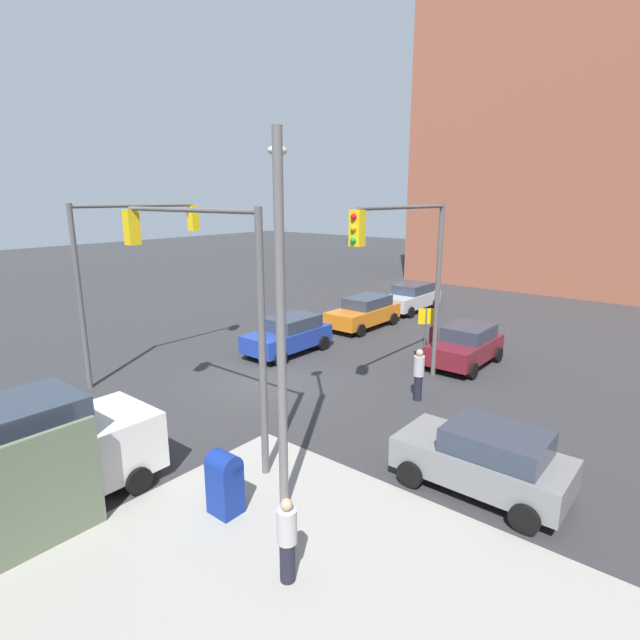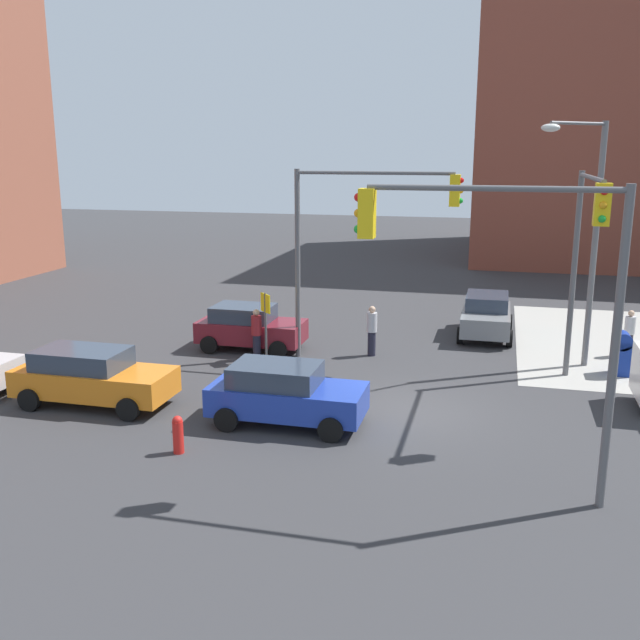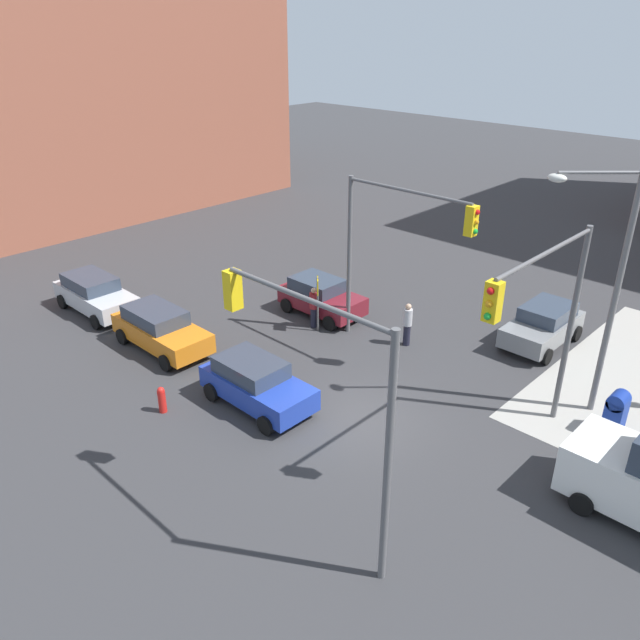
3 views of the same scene
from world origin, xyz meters
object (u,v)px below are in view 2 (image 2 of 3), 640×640
coupe_blue (285,393)px  pedestrian_walking_north (629,332)px  traffic_signal_ne_corner (584,240)px  sedan_orange (92,376)px  traffic_signal_se_corner (512,280)px  fire_hydrant (178,434)px  coupe_gray (486,315)px  street_lamp_corner (589,227)px  hatchback_maroon (250,327)px  pedestrian_crossing (372,330)px  traffic_signal_nw_corner (359,226)px  pedestrian_waiting (257,333)px  mailbox_blue (621,352)px

coupe_blue → pedestrian_walking_north: bearing=42.8°
traffic_signal_ne_corner → sedan_orange: bearing=-163.1°
traffic_signal_se_corner → pedestrian_walking_north: bearing=70.1°
fire_hydrant → coupe_gray: (6.84, 13.20, 0.36)m
coupe_blue → street_lamp_corner: bearing=42.3°
hatchback_maroon → coupe_gray: bearing=26.1°
traffic_signal_ne_corner → street_lamp_corner: size_ratio=0.81×
street_lamp_corner → pedestrian_crossing: size_ratio=4.46×
pedestrian_crossing → traffic_signal_nw_corner: bearing=21.8°
sedan_orange → coupe_blue: 5.76m
street_lamp_corner → coupe_gray: size_ratio=2.05×
coupe_gray → sedan_orange: size_ratio=0.87×
traffic_signal_nw_corner → pedestrian_waiting: (-3.43, -0.70, -3.71)m
mailbox_blue → pedestrian_crossing: pedestrian_crossing is taller
coupe_gray → hatchback_maroon: bearing=-153.9°
street_lamp_corner → hatchback_maroon: bearing=-176.9°
traffic_signal_ne_corner → street_lamp_corner: street_lamp_corner is taller
traffic_signal_ne_corner → pedestrian_walking_north: 6.71m
fire_hydrant → traffic_signal_se_corner: bearing=-2.3°
coupe_gray → pedestrian_waiting: pedestrian_waiting is taller
mailbox_blue → pedestrian_waiting: size_ratio=0.81×
traffic_signal_nw_corner → pedestrian_waiting: size_ratio=3.66×
traffic_signal_se_corner → coupe_blue: 7.27m
sedan_orange → coupe_blue: bearing=-0.5°
hatchback_maroon → pedestrian_waiting: bearing=-59.5°
sedan_orange → hatchback_maroon: bearing=70.3°
traffic_signal_nw_corner → street_lamp_corner: bearing=8.1°
traffic_signal_nw_corner → mailbox_blue: bearing=3.3°
mailbox_blue → pedestrian_walking_north: pedestrian_walking_north is taller
sedan_orange → pedestrian_waiting: 6.28m
traffic_signal_ne_corner → pedestrian_walking_north: bearing=65.5°
traffic_signal_se_corner → street_lamp_corner: bearing=76.3°
traffic_signal_se_corner → sedan_orange: size_ratio=1.45×
coupe_gray → coupe_blue: bearing=-114.6°
traffic_signal_ne_corner → sedan_orange: 14.45m
street_lamp_corner → sedan_orange: 16.03m
traffic_signal_se_corner → coupe_blue: (-5.57, 2.75, -3.78)m
fire_hydrant → coupe_blue: coupe_blue is taller
traffic_signal_ne_corner → sedan_orange: (-13.34, -4.05, -3.79)m
mailbox_blue → hatchback_maroon: 12.66m
coupe_gray → pedestrian_walking_north: 5.21m
traffic_signal_nw_corner → fire_hydrant: traffic_signal_nw_corner is taller
traffic_signal_se_corner → coupe_blue: size_ratio=1.60×
sedan_orange → pedestrian_waiting: (3.04, 5.50, 0.08)m
sedan_orange → pedestrian_waiting: pedestrian_waiting is taller
pedestrian_crossing → pedestrian_walking_north: size_ratio=1.08×
traffic_signal_nw_corner → pedestrian_crossing: traffic_signal_nw_corner is taller
traffic_signal_ne_corner → pedestrian_waiting: traffic_signal_ne_corner is taller
street_lamp_corner → coupe_blue: street_lamp_corner is taller
traffic_signal_se_corner → coupe_gray: (-0.65, 13.50, -3.78)m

